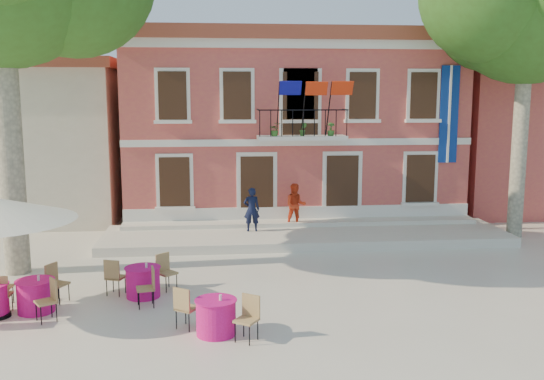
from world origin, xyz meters
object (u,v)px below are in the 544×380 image
(pedestrian_orange, at_px, (296,205))
(cafe_table_1, at_px, (216,315))
(cafe_table_3, at_px, (143,280))
(plane_tree_east, at_px, (529,3))
(pedestrian_navy, at_px, (252,209))
(cafe_table_2, at_px, (36,294))

(pedestrian_orange, height_order, cafe_table_1, pedestrian_orange)
(pedestrian_orange, relative_size, cafe_table_3, 0.86)
(plane_tree_east, distance_m, pedestrian_navy, 11.74)
(pedestrian_navy, xyz_separation_m, cafe_table_2, (-5.48, -6.68, -0.64))
(cafe_table_2, bearing_deg, cafe_table_3, 19.51)
(plane_tree_east, xyz_separation_m, pedestrian_orange, (-7.77, 1.02, -7.02))
(plane_tree_east, xyz_separation_m, cafe_table_2, (-14.88, -6.22, -7.68))
(pedestrian_orange, bearing_deg, pedestrian_navy, -156.53)
(pedestrian_navy, xyz_separation_m, cafe_table_1, (-1.29, -8.45, -0.65))
(pedestrian_orange, bearing_deg, cafe_table_3, -122.12)
(plane_tree_east, xyz_separation_m, cafe_table_3, (-12.50, -5.38, -7.68))
(pedestrian_navy, relative_size, cafe_table_1, 0.84)
(pedestrian_navy, bearing_deg, cafe_table_2, 51.12)
(plane_tree_east, bearing_deg, pedestrian_navy, 177.20)
(cafe_table_2, bearing_deg, pedestrian_navy, 50.62)
(cafe_table_2, bearing_deg, cafe_table_1, -22.85)
(pedestrian_navy, relative_size, cafe_table_2, 0.83)
(plane_tree_east, xyz_separation_m, cafe_table_1, (-10.69, -7.99, -7.68))
(cafe_table_1, bearing_deg, plane_tree_east, 36.77)
(plane_tree_east, xyz_separation_m, pedestrian_navy, (-9.39, 0.46, -7.03))
(cafe_table_1, relative_size, cafe_table_2, 0.98)
(pedestrian_navy, distance_m, cafe_table_2, 8.67)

